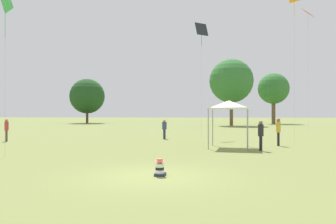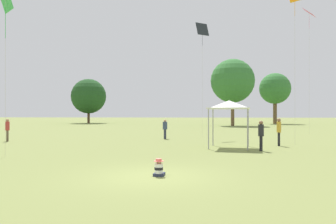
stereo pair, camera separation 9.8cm
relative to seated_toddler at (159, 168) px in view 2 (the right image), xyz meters
The scene contains 13 objects.
ground_plane 0.38m from the seated_toddler, 159.47° to the right, with size 300.00×300.00×0.00m, color olive.
seated_toddler is the anchor object (origin of this frame).
person_standing_0 12.99m from the seated_toddler, 57.75° to the left, with size 0.29×0.29×1.85m.
person_standing_1 9.49m from the seated_toddler, 57.15° to the left, with size 0.42×0.42×1.76m.
person_standing_2 16.39m from the seated_toddler, 94.12° to the left, with size 0.48×0.48×1.66m.
person_standing_3 18.56m from the seated_toddler, 135.37° to the left, with size 0.32×0.32×1.75m.
canopy_tent 10.46m from the seated_toddler, 70.02° to the left, with size 2.99×2.99×3.00m.
kite_0 21.43m from the seated_toddler, 83.83° to the left, with size 1.28×1.04×10.59m.
kite_2 12.10m from the seated_toddler, 151.53° to the left, with size 1.21×1.17×8.62m.
kite_3 29.41m from the seated_toddler, 60.60° to the left, with size 1.56×1.65×13.01m.
distant_tree_0 59.89m from the seated_toddler, 72.50° to the left, with size 6.28×6.28×10.36m.
distant_tree_1 62.21m from the seated_toddler, 110.22° to the left, with size 7.52×7.52×9.63m.
distant_tree_2 47.55m from the seated_toddler, 80.07° to the left, with size 7.61×7.61×11.61m.
Camera 2 is at (1.44, -11.27, 2.20)m, focal length 35.00 mm.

